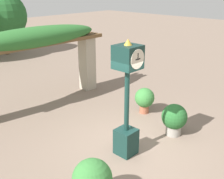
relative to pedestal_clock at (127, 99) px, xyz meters
The scene contains 5 objects.
ground_plane 1.57m from the pedestal_clock, 10.29° to the left, with size 60.00×60.00×0.00m, color #7F6B5B.
pedestal_clock is the anchor object (origin of this frame).
pergola 4.41m from the pedestal_clock, 86.24° to the left, with size 5.69×1.11×2.82m.
potted_plant_near_left 2.78m from the pedestal_clock, 26.83° to the left, with size 0.67×0.67×0.89m.
potted_plant_near_right 2.02m from the pedestal_clock, 12.17° to the right, with size 0.74×0.74×0.95m.
Camera 1 is at (-5.11, -4.13, 4.16)m, focal length 45.00 mm.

